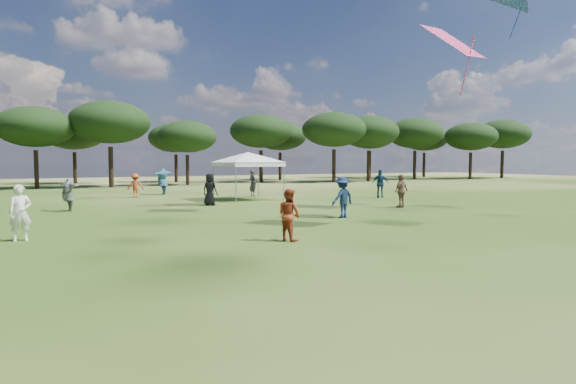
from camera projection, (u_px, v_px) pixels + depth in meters
name	position (u px, v px, depth m)	size (l,w,h in m)	color
tree_line	(96.00, 127.00, 44.54)	(108.78, 17.63, 7.77)	black
tent_right	(248.00, 154.00, 28.67)	(6.66, 6.66, 3.15)	gray
festival_crowd	(108.00, 192.00, 22.99)	(30.54, 22.43, 1.90)	#266172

